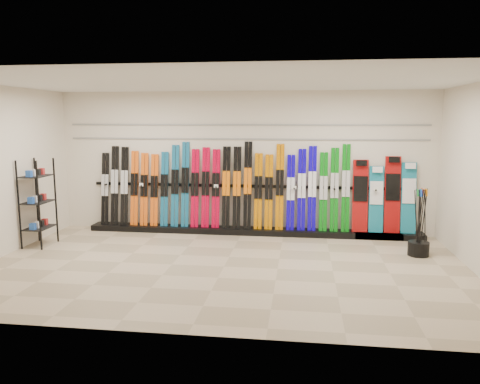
# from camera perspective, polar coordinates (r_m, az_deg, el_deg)

# --- Properties ---
(floor) EXTENTS (8.00, 8.00, 0.00)m
(floor) POSITION_cam_1_polar(r_m,az_deg,el_deg) (7.85, -1.96, -9.07)
(floor) COLOR #9C896B
(floor) RESTS_ON ground
(back_wall) EXTENTS (8.00, 0.00, 8.00)m
(back_wall) POSITION_cam_1_polar(r_m,az_deg,el_deg) (9.98, 0.37, 3.61)
(back_wall) COLOR beige
(back_wall) RESTS_ON floor
(ceiling) EXTENTS (8.00, 8.00, 0.00)m
(ceiling) POSITION_cam_1_polar(r_m,az_deg,el_deg) (7.49, -2.09, 13.32)
(ceiling) COLOR silver
(ceiling) RESTS_ON back_wall
(ski_rack_base) EXTENTS (8.00, 0.40, 0.12)m
(ski_rack_base) POSITION_cam_1_polar(r_m,az_deg,el_deg) (9.98, 1.49, -4.78)
(ski_rack_base) COLOR black
(ski_rack_base) RESTS_ON floor
(skis) EXTENTS (5.37, 0.28, 1.83)m
(skis) POSITION_cam_1_polar(r_m,az_deg,el_deg) (9.96, -2.18, 0.46)
(skis) COLOR black
(skis) RESTS_ON ski_rack_base
(snowboards) EXTENTS (1.26, 0.24, 1.55)m
(snowboards) POSITION_cam_1_polar(r_m,az_deg,el_deg) (9.98, 17.17, -0.56)
(snowboards) COLOR #990C0C
(snowboards) RESTS_ON ski_rack_base
(accessory_rack) EXTENTS (0.40, 0.60, 1.67)m
(accessory_rack) POSITION_cam_1_polar(r_m,az_deg,el_deg) (9.74, -23.43, -1.21)
(accessory_rack) COLOR black
(accessory_rack) RESTS_ON floor
(pole_bin) EXTENTS (0.37, 0.37, 0.25)m
(pole_bin) POSITION_cam_1_polar(r_m,az_deg,el_deg) (9.00, 20.92, -6.48)
(pole_bin) COLOR black
(pole_bin) RESTS_ON floor
(ski_poles) EXTENTS (0.28, 0.29, 1.18)m
(ski_poles) POSITION_cam_1_polar(r_m,az_deg,el_deg) (8.92, 21.13, -3.42)
(ski_poles) COLOR black
(ski_poles) RESTS_ON pole_bin
(slatwall_rail_0) EXTENTS (7.60, 0.02, 0.03)m
(slatwall_rail_0) POSITION_cam_1_polar(r_m,az_deg,el_deg) (9.93, 0.36, 6.47)
(slatwall_rail_0) COLOR gray
(slatwall_rail_0) RESTS_ON back_wall
(slatwall_rail_1) EXTENTS (7.60, 0.02, 0.03)m
(slatwall_rail_1) POSITION_cam_1_polar(r_m,az_deg,el_deg) (9.92, 0.36, 8.21)
(slatwall_rail_1) COLOR gray
(slatwall_rail_1) RESTS_ON back_wall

